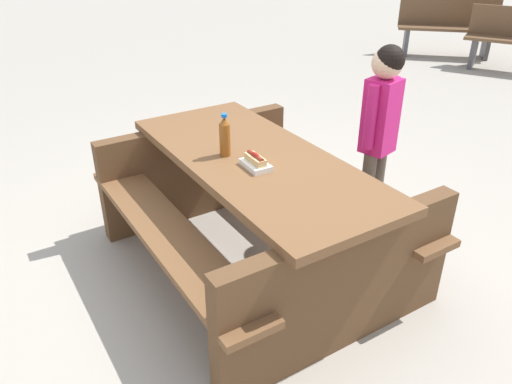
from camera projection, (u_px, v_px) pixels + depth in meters
ground_plane at (256, 265)px, 3.17m from camera, size 30.00×30.00×0.00m
picnic_table at (256, 204)px, 2.96m from camera, size 1.86×1.48×0.75m
soda_bottle at (225, 136)px, 2.78m from camera, size 0.06×0.06×0.25m
hotdog_tray at (256, 162)px, 2.67m from camera, size 0.18×0.11×0.08m
child_in_coat at (381, 117)px, 3.20m from camera, size 0.23×0.30×1.27m
park_bench_mid at (448, 26)px, 7.81m from camera, size 1.29×1.39×0.85m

